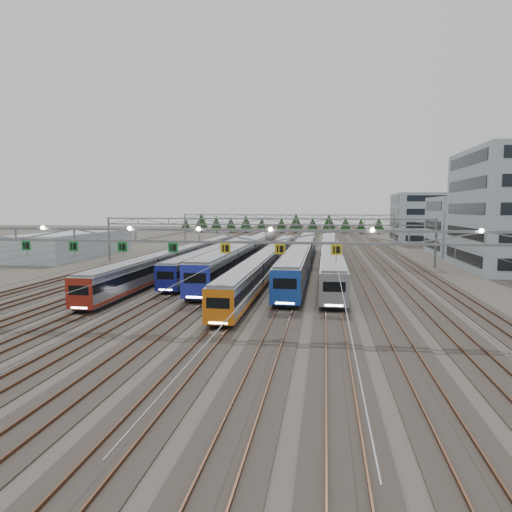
# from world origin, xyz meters

# --- Properties ---
(ground) EXTENTS (400.00, 400.00, 0.00)m
(ground) POSITION_xyz_m (0.00, 0.00, 0.00)
(ground) COLOR #47423A
(ground) RESTS_ON ground
(track_bed) EXTENTS (54.00, 260.00, 5.42)m
(track_bed) POSITION_xyz_m (0.00, 100.00, 1.49)
(track_bed) COLOR #2D2823
(track_bed) RESTS_ON ground
(train_a) EXTENTS (2.59, 65.43, 3.36)m
(train_a) POSITION_xyz_m (-11.25, 33.05, 1.93)
(train_a) COLOR black
(train_a) RESTS_ON ground
(train_b) EXTENTS (2.58, 51.93, 3.35)m
(train_b) POSITION_xyz_m (-6.75, 36.14, 1.93)
(train_b) COLOR black
(train_b) RESTS_ON ground
(train_c) EXTENTS (3.10, 58.94, 4.04)m
(train_c) POSITION_xyz_m (-2.25, 35.60, 2.27)
(train_c) COLOR black
(train_c) RESTS_ON ground
(train_d) EXTENTS (2.55, 67.69, 3.31)m
(train_d) POSITION_xyz_m (2.25, 30.82, 1.90)
(train_d) COLOR black
(train_d) RESTS_ON ground
(train_e) EXTENTS (2.98, 62.31, 3.88)m
(train_e) POSITION_xyz_m (6.75, 35.88, 2.19)
(train_e) COLOR black
(train_e) RESTS_ON ground
(train_f) EXTENTS (2.79, 66.30, 3.63)m
(train_f) POSITION_xyz_m (11.25, 37.74, 2.07)
(train_f) COLOR black
(train_f) RESTS_ON ground
(gantry_near) EXTENTS (56.36, 0.61, 8.08)m
(gantry_near) POSITION_xyz_m (-0.05, -0.12, 7.09)
(gantry_near) COLOR slate
(gantry_near) RESTS_ON ground
(gantry_mid) EXTENTS (56.36, 0.36, 8.00)m
(gantry_mid) POSITION_xyz_m (0.00, 40.00, 6.39)
(gantry_mid) COLOR slate
(gantry_mid) RESTS_ON ground
(gantry_far) EXTENTS (56.36, 0.36, 8.00)m
(gantry_far) POSITION_xyz_m (0.00, 85.00, 6.39)
(gantry_far) COLOR slate
(gantry_far) RESTS_ON ground
(depot_bldg_mid) EXTENTS (14.00, 16.00, 11.85)m
(depot_bldg_mid) POSITION_xyz_m (39.28, 61.64, 5.92)
(depot_bldg_mid) COLOR #9CADBA
(depot_bldg_mid) RESTS_ON ground
(depot_bldg_north) EXTENTS (22.00, 18.00, 13.61)m
(depot_bldg_north) POSITION_xyz_m (40.20, 93.54, 6.81)
(depot_bldg_north) COLOR #9CADBA
(depot_bldg_north) RESTS_ON ground
(west_shed) EXTENTS (10.00, 30.00, 4.85)m
(west_shed) POSITION_xyz_m (-38.58, 47.08, 2.42)
(west_shed) COLOR #9CADBA
(west_shed) RESTS_ON ground
(treeline) EXTENTS (100.10, 5.60, 7.02)m
(treeline) POSITION_xyz_m (2.25, 139.33, 4.23)
(treeline) COLOR #332114
(treeline) RESTS_ON ground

